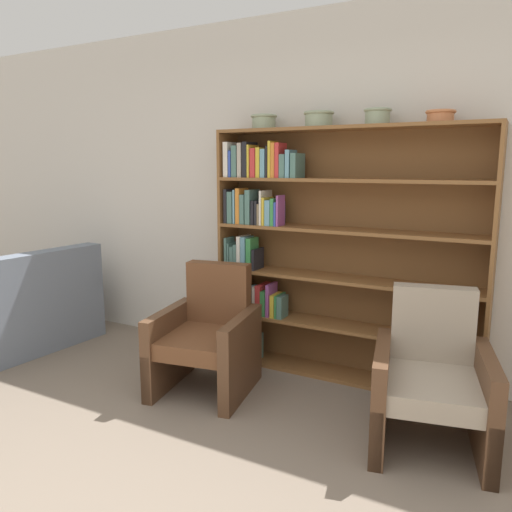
{
  "coord_description": "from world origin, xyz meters",
  "views": [
    {
      "loc": [
        1.14,
        -1.07,
        1.6
      ],
      "look_at": [
        -0.56,
        2.08,
        0.95
      ],
      "focal_mm": 35.0,
      "sensor_mm": 36.0,
      "label": 1
    }
  ],
  "objects": [
    {
      "name": "bookshelf",
      "position": [
        -0.23,
        2.45,
        0.96
      ],
      "size": [
        2.02,
        0.3,
        1.87
      ],
      "color": "brown",
      "rests_on": "ground"
    },
    {
      "name": "armchair_cushioned",
      "position": [
        0.75,
        1.78,
        0.38
      ],
      "size": [
        0.77,
        0.8,
        0.89
      ],
      "rotation": [
        0.0,
        0.0,
        3.35
      ],
      "color": "brown",
      "rests_on": "ground"
    },
    {
      "name": "bowl_sage",
      "position": [
        -0.69,
        2.43,
        1.94
      ],
      "size": [
        0.2,
        0.2,
        0.11
      ],
      "color": "gray",
      "rests_on": "bookshelf"
    },
    {
      "name": "bowl_slate",
      "position": [
        -0.24,
        2.43,
        1.94
      ],
      "size": [
        0.22,
        0.22,
        0.11
      ],
      "color": "gray",
      "rests_on": "bookshelf"
    },
    {
      "name": "couch",
      "position": [
        -2.73,
        1.58,
        0.31
      ],
      "size": [
        0.92,
        1.52,
        0.88
      ],
      "rotation": [
        0.0,
        0.0,
        1.5
      ],
      "color": "slate",
      "rests_on": "ground"
    },
    {
      "name": "bowl_stoneware",
      "position": [
        0.6,
        2.43,
        1.92
      ],
      "size": [
        0.19,
        0.19,
        0.08
      ],
      "color": "#C67547",
      "rests_on": "bookshelf"
    },
    {
      "name": "wall_back",
      "position": [
        0.0,
        2.62,
        1.38
      ],
      "size": [
        12.0,
        0.06,
        2.75
      ],
      "color": "silver",
      "rests_on": "ground"
    },
    {
      "name": "armchair_leather",
      "position": [
        -0.8,
        1.78,
        0.38
      ],
      "size": [
        0.75,
        0.78,
        0.89
      ],
      "rotation": [
        0.0,
        0.0,
        3.32
      ],
      "color": "brown",
      "rests_on": "ground"
    },
    {
      "name": "bowl_cream",
      "position": [
        0.19,
        2.43,
        1.94
      ],
      "size": [
        0.19,
        0.19,
        0.11
      ],
      "color": "gray",
      "rests_on": "bookshelf"
    }
  ]
}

